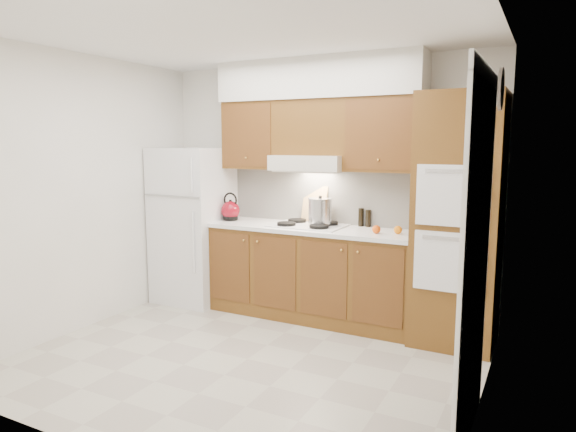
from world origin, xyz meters
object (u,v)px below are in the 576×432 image
object	(u,v)px
fridge	(194,225)
oven_cabinet	(458,221)
kettle	(231,210)
stock_pot	(320,211)

from	to	relation	value
fridge	oven_cabinet	world-z (taller)	oven_cabinet
oven_cabinet	fridge	bearing A→B (deg)	-179.30
fridge	kettle	xyz separation A→B (m)	(0.48, 0.03, 0.19)
fridge	kettle	bearing A→B (deg)	3.61
oven_cabinet	kettle	bearing A→B (deg)	-179.88
oven_cabinet	stock_pot	xyz separation A→B (m)	(-1.35, 0.08, -0.01)
fridge	kettle	distance (m)	0.51
fridge	oven_cabinet	xyz separation A→B (m)	(2.85, 0.03, 0.24)
oven_cabinet	kettle	distance (m)	2.37
kettle	stock_pot	distance (m)	1.02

